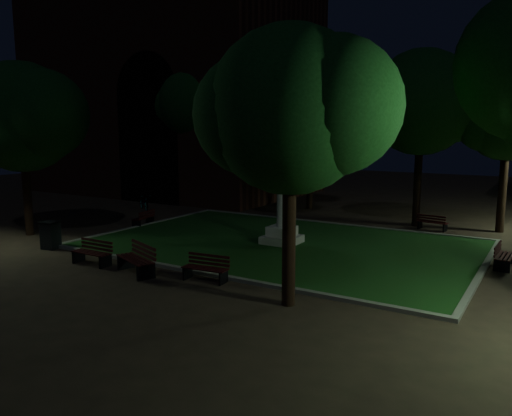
{
  "coord_description": "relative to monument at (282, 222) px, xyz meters",
  "views": [
    {
      "loc": [
        9.5,
        -15.65,
        4.71
      ],
      "look_at": [
        -0.64,
        1.0,
        1.62
      ],
      "focal_mm": 35.0,
      "sensor_mm": 36.0,
      "label": 1
    }
  ],
  "objects": [
    {
      "name": "tree_north_wl",
      "position": [
        -2.63,
        5.02,
        4.8
      ],
      "size": [
        5.05,
        4.12,
        7.82
      ],
      "color": "black",
      "rests_on": "ground"
    },
    {
      "name": "bench_left_side",
      "position": [
        -7.76,
        0.1,
        -0.6
      ],
      "size": [
        0.73,
        1.44,
        0.75
      ],
      "rotation": [
        0.0,
        0.0,
        -1.38
      ],
      "color": "black",
      "rests_on": "ground"
    },
    {
      "name": "lawn_kerb",
      "position": [
        0.0,
        0.0,
        -0.9
      ],
      "size": [
        15.4,
        10.4,
        0.12
      ],
      "color": "slate",
      "rests_on": "ground"
    },
    {
      "name": "bench_far_side",
      "position": [
        4.61,
        6.29,
        -0.6
      ],
      "size": [
        1.42,
        0.67,
        0.75
      ],
      "rotation": [
        0.0,
        0.0,
        2.99
      ],
      "color": "black",
      "rests_on": "ground"
    },
    {
      "name": "tree_nw",
      "position": [
        -10.06,
        8.12,
        5.29
      ],
      "size": [
        6.9,
        5.63,
        9.06
      ],
      "color": "black",
      "rests_on": "ground"
    },
    {
      "name": "bench_near_left",
      "position": [
        -2.08,
        -6.11,
        -0.49
      ],
      "size": [
        1.91,
        1.25,
        0.99
      ],
      "rotation": [
        0.0,
        0.0,
        -0.38
      ],
      "color": "black",
      "rests_on": "ground"
    },
    {
      "name": "tree_se",
      "position": [
        3.61,
        -6.15,
        4.21
      ],
      "size": [
        5.32,
        4.34,
        7.34
      ],
      "color": "black",
      "rests_on": "ground"
    },
    {
      "name": "monument",
      "position": [
        0.0,
        0.0,
        0.0
      ],
      "size": [
        1.4,
        1.4,
        3.2
      ],
      "color": "#ADA79D",
      "rests_on": "lawn"
    },
    {
      "name": "lawn",
      "position": [
        0.0,
        0.0,
        -0.92
      ],
      "size": [
        15.0,
        10.0,
        0.08
      ],
      "primitive_type": "cube",
      "color": "#1B4918",
      "rests_on": "ground"
    },
    {
      "name": "tree_north_er",
      "position": [
        3.78,
        7.02,
        5.0
      ],
      "size": [
        6.15,
        5.02,
        8.47
      ],
      "color": "black",
      "rests_on": "ground"
    },
    {
      "name": "bench_right_side",
      "position": [
        8.1,
        0.97,
        -0.57
      ],
      "size": [
        0.58,
        1.5,
        0.81
      ],
      "rotation": [
        0.0,
        0.0,
        1.53
      ],
      "color": "black",
      "rests_on": "ground"
    },
    {
      "name": "tree_ne",
      "position": [
        7.45,
        7.52,
        4.25
      ],
      "size": [
        4.73,
        3.86,
        7.15
      ],
      "color": "black",
      "rests_on": "ground"
    },
    {
      "name": "bench_near_right",
      "position": [
        0.3,
        -5.55,
        -0.57
      ],
      "size": [
        1.53,
        0.68,
        0.81
      ],
      "rotation": [
        0.0,
        0.0,
        0.11
      ],
      "color": "black",
      "rests_on": "ground"
    },
    {
      "name": "building_main",
      "position": [
        -15.86,
        11.79,
        6.42
      ],
      "size": [
        20.0,
        12.0,
        15.0
      ],
      "color": "#50291C",
      "rests_on": "ground"
    },
    {
      "name": "bicycle",
      "position": [
        -11.22,
        3.72,
        -0.51
      ],
      "size": [
        1.77,
        1.42,
        0.9
      ],
      "primitive_type": "imported",
      "rotation": [
        0.0,
        0.0,
        1.01
      ],
      "color": "black",
      "rests_on": "ground"
    },
    {
      "name": "tree_west",
      "position": [
        -10.54,
        -4.17,
        4.27
      ],
      "size": [
        5.88,
        4.8,
        7.63
      ],
      "color": "black",
      "rests_on": "ground"
    },
    {
      "name": "trash_bin",
      "position": [
        -7.54,
        -5.35,
        -0.4
      ],
      "size": [
        0.75,
        0.75,
        1.09
      ],
      "color": "black",
      "rests_on": "ground"
    },
    {
      "name": "tree_far_north",
      "position": [
        -3.02,
        9.19,
        4.89
      ],
      "size": [
        4.8,
        3.92,
        7.82
      ],
      "color": "black",
      "rests_on": "ground"
    },
    {
      "name": "lamppost_nw",
      "position": [
        -10.84,
        6.74,
        1.88
      ],
      "size": [
        1.18,
        0.28,
        3.99
      ],
      "color": "black",
      "rests_on": "ground"
    },
    {
      "name": "ground",
      "position": [
        0.0,
        -2.0,
        -0.96
      ],
      "size": [
        80.0,
        80.0,
        0.0
      ],
      "primitive_type": "plane",
      "color": "#3C2D22"
    },
    {
      "name": "bench_west_near",
      "position": [
        -4.26,
        -6.08,
        -0.56
      ],
      "size": [
        1.56,
        0.56,
        0.85
      ],
      "rotation": [
        0.0,
        0.0,
        0.01
      ],
      "color": "black",
      "rests_on": "ground"
    }
  ]
}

